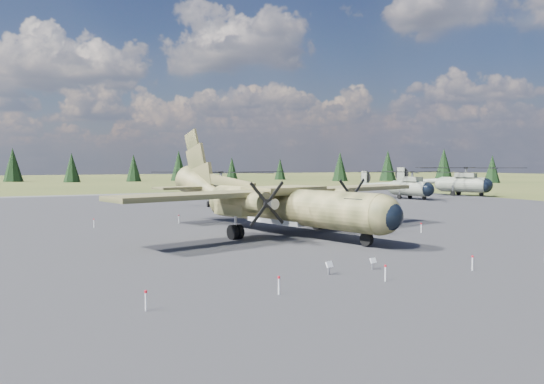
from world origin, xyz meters
name	(u,v)px	position (x,y,z in m)	size (l,w,h in m)	color
ground	(243,246)	(0.00, 0.00, 0.00)	(500.00, 500.00, 0.00)	brown
apron	(198,230)	(0.00, 10.00, 0.00)	(120.00, 120.00, 0.04)	#525156
transport_plane	(276,199)	(5.29, 5.29, 2.88)	(30.13, 26.95, 10.01)	#3B3D21
helicopter_near	(220,182)	(10.34, 31.92, 3.45)	(21.62, 23.64, 4.86)	gray
helicopter_mid	(410,179)	(44.01, 33.24, 3.27)	(20.45, 22.51, 4.61)	gray
helicopter_far	(463,175)	(58.81, 36.18, 3.71)	(27.31, 27.31, 5.23)	gray
info_placard_left	(329,266)	(0.33, -10.90, 0.49)	(0.51, 0.33, 0.74)	gray
info_placard_right	(373,262)	(3.29, -10.79, 0.44)	(0.45, 0.26, 0.67)	gray
barrier_fence	(237,240)	(-0.46, -0.08, 0.51)	(33.12, 29.62, 0.85)	white
treeline	(291,183)	(-0.23, -7.71, 4.79)	(314.47, 312.30, 10.98)	black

